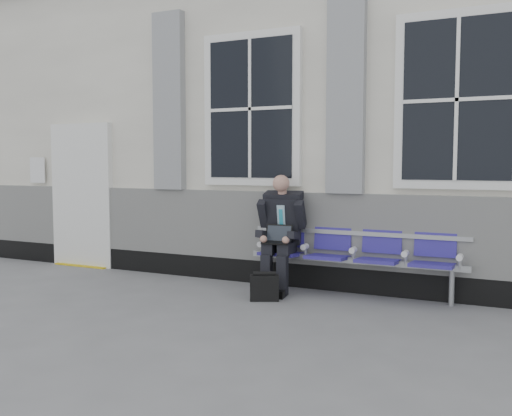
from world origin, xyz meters
The scene contains 5 objects.
ground centered at (0.00, 0.00, 0.00)m, with size 70.00×70.00×0.00m, color slate.
station_building centered at (-0.02, 3.47, 2.22)m, with size 14.40×4.40×4.49m.
bench centered at (-0.74, 1.32, 0.55)m, with size 2.60×0.47×0.91m.
businessman centered at (-1.62, 1.19, 0.77)m, with size 0.60×0.80×1.42m.
briefcase centered at (-1.59, 0.63, 0.15)m, with size 0.35×0.26×0.34m.
Camera 1 is at (1.07, -5.18, 1.57)m, focal length 40.00 mm.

